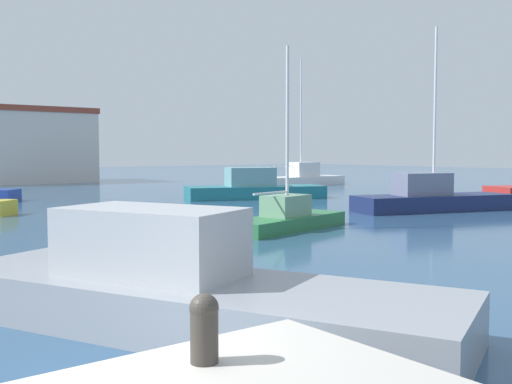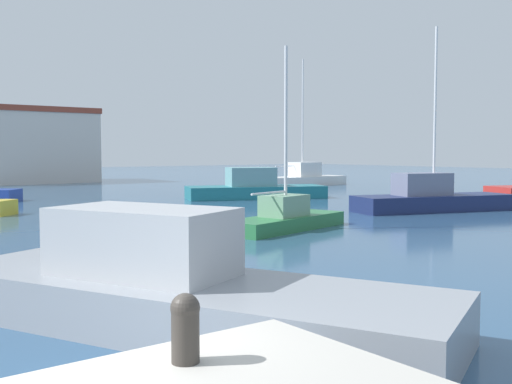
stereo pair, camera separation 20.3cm
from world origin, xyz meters
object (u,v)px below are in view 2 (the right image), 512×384
object	(u,v)px
motorboat_teal_distant_east	(254,188)
motorboat_grey_mid_harbor	(170,289)
sailboat_white_far_right	(303,178)
sailboat_green_behind_lamppost	(285,217)
sailboat_navy_distant_north	(431,198)
mooring_bollard	(185,325)

from	to	relation	value
motorboat_teal_distant_east	motorboat_grey_mid_harbor	distance (m)	27.14
sailboat_white_far_right	motorboat_grey_mid_harbor	bearing A→B (deg)	-134.82
sailboat_white_far_right	sailboat_green_behind_lamppost	bearing A→B (deg)	-133.13
motorboat_teal_distant_east	sailboat_navy_distant_north	size ratio (longest dim) A/B	1.00
sailboat_white_far_right	motorboat_grey_mid_harbor	world-z (taller)	sailboat_white_far_right
sailboat_white_far_right	sailboat_green_behind_lamppost	size ratio (longest dim) A/B	1.58
motorboat_grey_mid_harbor	sailboat_green_behind_lamppost	xyz separation A→B (m)	(9.45, 8.28, -0.17)
mooring_bollard	sailboat_green_behind_lamppost	xyz separation A→B (m)	(11.54, 12.28, -0.86)
sailboat_navy_distant_north	sailboat_white_far_right	bearing A→B (deg)	63.97
mooring_bollard	motorboat_teal_distant_east	xyz separation A→B (m)	(19.61, 24.72, -0.68)
sailboat_green_behind_lamppost	motorboat_grey_mid_harbor	bearing A→B (deg)	-138.75
motorboat_teal_distant_east	sailboat_navy_distant_north	distance (m)	11.54
mooring_bollard	sailboat_navy_distant_north	bearing A→B (deg)	31.74
sailboat_white_far_right	sailboat_green_behind_lamppost	world-z (taller)	sailboat_white_far_right
motorboat_teal_distant_east	sailboat_green_behind_lamppost	bearing A→B (deg)	-122.96
motorboat_grey_mid_harbor	sailboat_navy_distant_north	world-z (taller)	sailboat_navy_distant_north
mooring_bollard	sailboat_green_behind_lamppost	world-z (taller)	sailboat_green_behind_lamppost
mooring_bollard	sailboat_white_far_right	bearing A→B (deg)	46.84
motorboat_grey_mid_harbor	sailboat_green_behind_lamppost	bearing A→B (deg)	41.25
sailboat_navy_distant_north	motorboat_grey_mid_harbor	bearing A→B (deg)	-154.36
sailboat_green_behind_lamppost	motorboat_teal_distant_east	bearing A→B (deg)	57.04
sailboat_green_behind_lamppost	mooring_bollard	bearing A→B (deg)	-133.22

